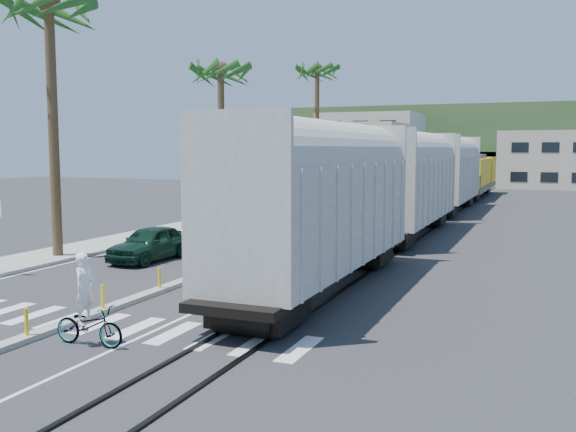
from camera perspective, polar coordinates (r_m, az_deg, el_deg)
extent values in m
plane|color=#28282B|center=(20.89, -14.39, -7.70)|extent=(140.00, 140.00, 0.00)
cube|color=gray|center=(46.38, -4.33, 0.06)|extent=(3.00, 90.00, 0.15)
cube|color=black|center=(45.18, 12.08, -0.27)|extent=(0.12, 100.00, 0.06)
cube|color=black|center=(44.95, 13.89, -0.35)|extent=(0.12, 100.00, 0.06)
cube|color=gray|center=(38.52, 3.66, -1.16)|extent=(0.45, 60.00, 0.15)
cylinder|color=yellow|center=(17.83, -22.22, -8.69)|extent=(0.10, 0.10, 0.70)
cylinder|color=yellow|center=(20.00, -16.15, -6.89)|extent=(0.10, 0.10, 0.70)
cylinder|color=yellow|center=(22.37, -11.35, -5.41)|extent=(0.10, 0.10, 0.70)
cylinder|color=yellow|center=(24.87, -7.51, -4.19)|extent=(0.10, 0.10, 0.70)
cylinder|color=yellow|center=(27.48, -4.40, -3.18)|extent=(0.10, 0.10, 0.70)
cylinder|color=yellow|center=(30.15, -1.83, -2.34)|extent=(0.10, 0.10, 0.70)
cylinder|color=yellow|center=(32.89, 0.31, -1.64)|extent=(0.10, 0.10, 0.70)
cylinder|color=yellow|center=(35.66, 2.12, -1.04)|extent=(0.10, 0.10, 0.70)
cylinder|color=yellow|center=(38.47, 3.66, -0.53)|extent=(0.10, 0.10, 0.70)
cylinder|color=yellow|center=(41.31, 5.00, -0.09)|extent=(0.10, 0.10, 0.70)
cylinder|color=yellow|center=(44.17, 6.16, 0.30)|extent=(0.10, 0.10, 0.70)
cylinder|color=yellow|center=(47.04, 7.18, 0.64)|extent=(0.10, 0.10, 0.70)
cylinder|color=yellow|center=(49.93, 8.08, 0.94)|extent=(0.10, 0.10, 0.70)
cylinder|color=yellow|center=(52.83, 8.89, 1.20)|extent=(0.10, 0.10, 0.70)
cylinder|color=yellow|center=(55.75, 9.61, 1.44)|extent=(0.10, 0.10, 0.70)
cylinder|color=yellow|center=(58.67, 10.26, 1.65)|extent=(0.10, 0.10, 0.70)
cube|color=silver|center=(19.37, -17.97, -8.88)|extent=(14.00, 2.20, 0.01)
cube|color=silver|center=(45.65, -2.42, -0.11)|extent=(0.12, 90.00, 0.01)
cube|color=silver|center=(42.62, 9.01, -0.62)|extent=(0.12, 90.00, 0.01)
cube|color=#A5A497|center=(21.87, 2.93, 0.27)|extent=(3.00, 12.88, 3.40)
cylinder|color=#A5A497|center=(21.76, 2.95, 4.73)|extent=(2.90, 12.58, 2.90)
cube|color=black|center=(22.20, 2.90, -5.39)|extent=(2.60, 12.88, 1.00)
cube|color=#A5A497|center=(36.32, 10.84, 2.47)|extent=(3.00, 12.88, 3.40)
cylinder|color=#A5A497|center=(36.25, 10.89, 5.15)|extent=(2.90, 12.58, 2.90)
cube|color=black|center=(36.51, 10.77, -0.98)|extent=(2.60, 12.88, 1.00)
cube|color=#A5A497|center=(51.08, 14.22, 3.40)|extent=(3.00, 12.88, 3.40)
cylinder|color=#A5A497|center=(51.04, 14.27, 5.30)|extent=(2.90, 12.58, 2.90)
cube|color=black|center=(51.22, 14.15, 0.94)|extent=(2.60, 12.88, 1.00)
cube|color=#4C4C4F|center=(67.02, 16.13, 2.52)|extent=(3.00, 17.00, 0.50)
cube|color=yellow|center=(65.96, 16.08, 3.82)|extent=(2.70, 12.24, 2.60)
cube|color=yellow|center=(72.69, 16.68, 4.22)|extent=(3.00, 3.74, 3.20)
cube|color=black|center=(67.06, 16.12, 2.01)|extent=(2.60, 13.60, 0.90)
cylinder|color=brown|center=(30.05, -20.12, 6.83)|extent=(0.44, 0.44, 11.00)
sphere|color=#22581B|center=(30.68, -20.52, 17.43)|extent=(3.20, 3.20, 3.20)
cylinder|color=brown|center=(43.38, -5.93, 6.15)|extent=(0.44, 0.44, 10.00)
sphere|color=#22581B|center=(43.69, -6.01, 12.92)|extent=(3.20, 3.20, 3.20)
cylinder|color=brown|center=(59.75, 2.57, 7.10)|extent=(0.44, 0.44, 12.00)
sphere|color=#22581B|center=(60.18, 2.60, 12.96)|extent=(3.20, 3.20, 3.20)
cube|color=#B8AA92|center=(81.59, 5.83, 5.39)|extent=(12.00, 10.00, 8.00)
cube|color=#B8AA92|center=(97.53, 7.40, 6.06)|extent=(14.00, 12.00, 10.00)
cube|color=#B8AA92|center=(86.22, 22.27, 4.67)|extent=(12.00, 10.00, 7.00)
cube|color=#385628|center=(116.86, 16.44, 6.34)|extent=(80.00, 20.00, 12.00)
imported|color=black|center=(28.66, -12.14, -2.39)|extent=(2.25, 4.65, 1.52)
imported|color=black|center=(32.10, -6.50, -1.29)|extent=(2.05, 5.07, 1.63)
imported|color=black|center=(36.75, -2.15, -0.59)|extent=(2.22, 4.66, 1.31)
imported|color=#9A9D9F|center=(42.49, 1.38, 0.27)|extent=(2.16, 4.50, 1.24)
imported|color=#9EA0A5|center=(16.89, -17.24, -9.28)|extent=(0.75, 1.98, 1.02)
imported|color=white|center=(16.74, -17.61, -6.16)|extent=(0.67, 0.45, 1.78)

